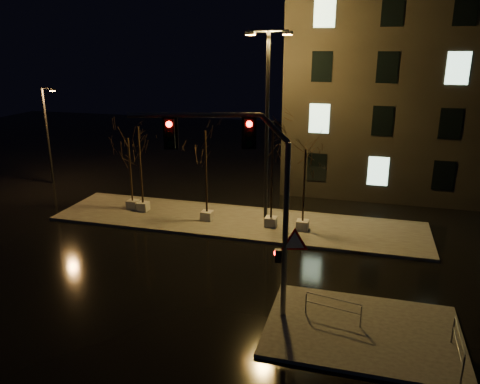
% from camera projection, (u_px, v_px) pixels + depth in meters
% --- Properties ---
extents(ground, '(90.00, 90.00, 0.00)m').
position_uv_depth(ground, '(202.00, 267.00, 22.33)').
color(ground, black).
rests_on(ground, ground).
extents(median, '(22.00, 5.00, 0.15)m').
position_uv_depth(median, '(236.00, 221.00, 27.82)').
color(median, '#423F3B').
rests_on(median, ground).
extents(sidewalk_corner, '(7.00, 5.00, 0.15)m').
position_uv_depth(sidewalk_corner, '(362.00, 331.00, 17.20)').
color(sidewalk_corner, '#423F3B').
rests_on(sidewalk_corner, ground).
extents(building, '(25.00, 12.00, 15.00)m').
position_uv_depth(building, '(472.00, 84.00, 33.11)').
color(building, black).
rests_on(building, ground).
extents(tree_0, '(1.80, 1.80, 4.68)m').
position_uv_depth(tree_0, '(129.00, 154.00, 28.74)').
color(tree_0, '#A7A39C').
rests_on(tree_0, median).
extents(tree_1, '(1.80, 1.80, 5.46)m').
position_uv_depth(tree_1, '(139.00, 146.00, 28.20)').
color(tree_1, '#A7A39C').
rests_on(tree_1, median).
extents(tree_2, '(1.80, 1.80, 5.51)m').
position_uv_depth(tree_2, '(206.00, 151.00, 26.61)').
color(tree_2, '#A7A39C').
rests_on(tree_2, median).
extents(tree_3, '(1.80, 1.80, 6.20)m').
position_uv_depth(tree_3, '(273.00, 146.00, 25.50)').
color(tree_3, '#A7A39C').
rests_on(tree_3, median).
extents(tree_4, '(1.80, 1.80, 4.78)m').
position_uv_depth(tree_4, '(305.00, 167.00, 25.31)').
color(tree_4, '#A7A39C').
rests_on(tree_4, median).
extents(traffic_signal_mast, '(6.16, 1.82, 7.78)m').
position_uv_depth(traffic_signal_mast, '(251.00, 188.00, 16.56)').
color(traffic_signal_mast, slate).
rests_on(traffic_signal_mast, sidewalk_corner).
extents(streetlight_main, '(2.69, 0.72, 10.74)m').
position_uv_depth(streetlight_main, '(267.00, 115.00, 26.44)').
color(streetlight_main, black).
rests_on(streetlight_main, median).
extents(streetlight_far, '(1.40, 0.54, 7.21)m').
position_uv_depth(streetlight_far, '(48.00, 132.00, 34.59)').
color(streetlight_far, black).
rests_on(streetlight_far, ground).
extents(guard_rail_a, '(2.12, 0.48, 0.93)m').
position_uv_depth(guard_rail_a, '(333.00, 306.00, 17.54)').
color(guard_rail_a, slate).
rests_on(guard_rail_a, sidewalk_corner).
extents(guard_rail_b, '(0.10, 2.26, 1.07)m').
position_uv_depth(guard_rail_b, '(458.00, 344.00, 15.17)').
color(guard_rail_b, slate).
rests_on(guard_rail_b, sidewalk_corner).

